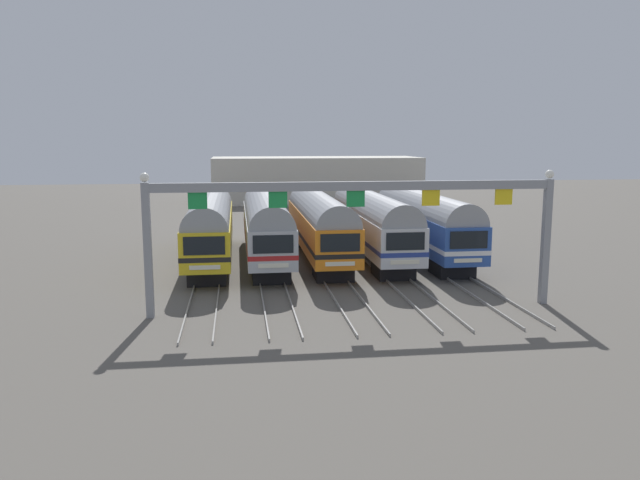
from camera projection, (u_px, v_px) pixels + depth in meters
name	position (u px, v px, depth m)	size (l,w,h in m)	color
ground_plane	(319.00, 259.00, 44.52)	(160.00, 160.00, 0.00)	#5B564F
track_bed	(297.00, 226.00, 61.14)	(16.74, 70.00, 0.15)	gray
commuter_train_yellow	(211.00, 224.00, 43.09)	(2.88, 18.06, 5.05)	gold
commuter_train_stainless	(266.00, 223.00, 43.59)	(2.88, 18.06, 5.05)	#B2B5BA
commuter_train_orange	(319.00, 222.00, 44.09)	(2.88, 18.06, 5.05)	orange
commuter_train_silver	(372.00, 221.00, 44.59)	(2.88, 18.06, 5.05)	silver
commuter_train_blue	(423.00, 220.00, 45.09)	(2.88, 18.06, 5.05)	#284C9E
catenary_gantry	(356.00, 207.00, 30.48)	(20.48, 0.44, 6.97)	gray
maintenance_building	(316.00, 179.00, 85.45)	(28.05, 10.00, 6.07)	beige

